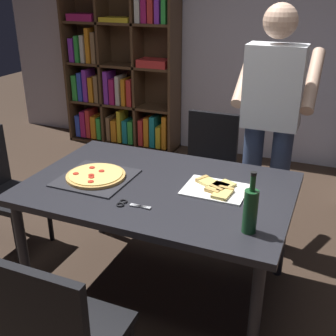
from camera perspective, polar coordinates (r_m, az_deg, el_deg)
name	(u,v)px	position (r m, az deg, el deg)	size (l,w,h in m)	color
ground_plane	(159,286)	(2.91, -1.18, -15.69)	(12.00, 12.00, 0.00)	#38281E
back_wall	(257,31)	(4.77, 12.04, 17.80)	(6.40, 0.10, 2.80)	#BCB7C6
dining_table	(158,195)	(2.54, -1.31, -3.75)	(1.57, 1.04, 0.75)	#232328
chair_near_camera	(61,333)	(1.93, -14.30, -20.95)	(0.42, 0.42, 0.90)	black
chair_far_side	(208,162)	(3.47, 5.47, 0.88)	(0.42, 0.42, 0.90)	black
bookshelf	(121,73)	(5.16, -6.44, 12.74)	(1.40, 0.35, 1.95)	#513823
person_serving_pizza	(271,119)	(2.99, 13.81, 6.50)	(0.55, 0.54, 1.75)	#38476B
pepperoni_pizza_on_tray	(96,176)	(2.62, -9.78, -1.13)	(0.42, 0.42, 0.04)	#2D2D33
pizza_slices_on_towel	(216,188)	(2.45, 6.57, -2.75)	(0.36, 0.28, 0.03)	white
wine_bottle	(250,210)	(2.03, 11.14, -5.61)	(0.07, 0.07, 0.32)	#194723
kitchen_scissors	(128,204)	(2.29, -5.41, -4.92)	(0.19, 0.09, 0.01)	silver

